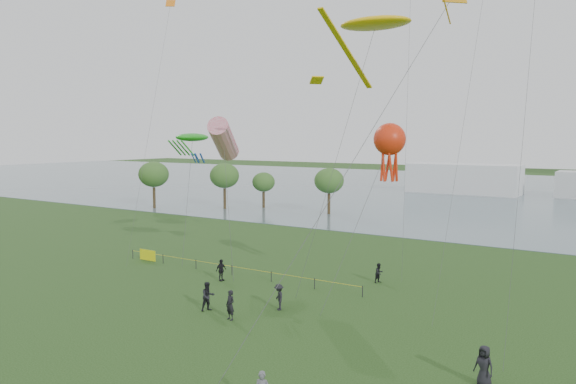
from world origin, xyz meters
The scene contains 16 objects.
ground_plane centered at (0.00, 0.00, 0.00)m, with size 400.00×400.00×0.00m, color #193611.
lake centered at (0.00, 100.00, 0.02)m, with size 400.00×120.00×0.08m, color slate.
pavilion_left centered at (-12.00, 95.00, 3.00)m, with size 22.00×8.00×6.00m, color white.
trees centered at (-35.71, 49.01, 5.14)m, with size 31.71×14.41×7.57m.
fence centered at (-15.49, 15.88, 0.55)m, with size 24.07×0.07×1.05m.
spectator_a centered at (-4.69, 7.43, 0.98)m, with size 0.95×0.74×1.95m, color black.
spectator_b centered at (-0.80, 10.11, 0.89)m, with size 1.15×0.66×1.77m, color black.
spectator_c centered at (-8.95, 13.96, 0.88)m, with size 1.03×0.43×1.75m, color black.
spectator_d centered at (13.61, 5.64, 0.98)m, with size 0.95×0.62×1.95m, color black.
spectator_f centered at (-2.27, 6.76, 0.95)m, with size 0.69×0.46×1.91m, color black.
spectator_g centered at (1.99, 20.30, 0.78)m, with size 0.76×0.59×1.57m, color black.
kite_stingray centered at (3.24, 15.89, 19.22)m, with size 7.14×10.08×19.70m.
kite_windsock centered at (-10.90, 16.84, 11.34)m, with size 5.32×5.08×13.24m.
kite_creature centered at (-17.80, 20.50, 11.46)m, with size 3.92×6.72×11.89m.
kite_octopus centered at (4.53, 15.83, 11.32)m, with size 3.53×6.39×12.51m.
kite_delta centered at (10.02, 9.03, 17.98)m, with size 6.91×13.98×19.76m.
Camera 1 is at (19.50, -20.36, 11.57)m, focal length 35.00 mm.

